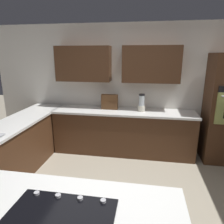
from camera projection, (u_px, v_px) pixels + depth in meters
ground_plane at (116, 210)px, 2.71m from camera, size 14.00×14.00×0.00m
wall_back at (127, 82)px, 4.27m from camera, size 6.00×0.44×2.60m
lower_cabinets_back at (123, 133)px, 4.24m from camera, size 2.80×0.60×0.86m
countertop_back at (124, 112)px, 4.12m from camera, size 2.84×0.64×0.04m
lower_cabinets_side at (12, 152)px, 3.40m from camera, size 0.60×2.90×0.86m
countertop_side at (9, 126)px, 3.28m from camera, size 0.64×2.94×0.04m
cooktop at (57, 221)px, 1.38m from camera, size 0.76×0.56×0.03m
blender at (141, 104)px, 4.05m from camera, size 0.15×0.15×0.34m
spice_rack at (110, 102)px, 4.19m from camera, size 0.33×0.11×0.31m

